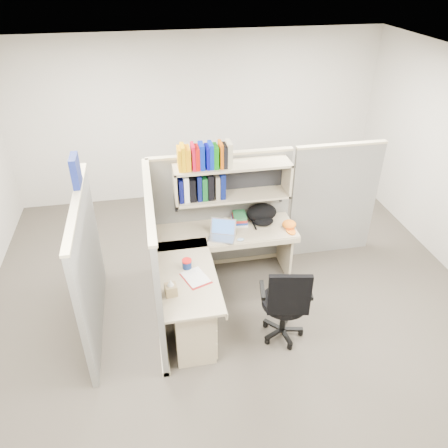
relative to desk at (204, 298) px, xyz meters
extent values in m
plane|color=#342F28|center=(0.41, 0.29, -0.44)|extent=(6.00, 6.00, 0.00)
plane|color=#BDB6AB|center=(0.41, 3.29, 0.91)|extent=(6.00, 0.00, 6.00)
plane|color=silver|center=(0.41, 0.29, 2.26)|extent=(6.00, 6.00, 0.00)
cube|color=slate|center=(0.41, 1.19, 0.36)|extent=(1.80, 0.06, 1.60)
cube|color=tan|center=(0.41, 1.19, 1.18)|extent=(1.80, 0.08, 0.03)
cube|color=slate|center=(-0.49, 0.29, 0.36)|extent=(0.06, 1.80, 1.60)
cube|color=tan|center=(-0.49, 0.29, 1.18)|extent=(0.08, 1.80, 0.03)
cube|color=slate|center=(-1.19, 0.29, 0.36)|extent=(0.06, 1.80, 1.60)
cube|color=slate|center=(1.96, 1.19, 0.36)|extent=(1.20, 0.06, 1.60)
cube|color=navy|center=(-1.19, 0.64, 1.35)|extent=(0.07, 0.27, 0.32)
cube|color=white|center=(-0.46, 0.44, 0.76)|extent=(0.00, 0.21, 0.28)
cube|color=tan|center=(0.51, 0.99, 1.11)|extent=(1.40, 0.34, 0.03)
cube|color=tan|center=(0.51, 0.99, 0.70)|extent=(1.40, 0.34, 0.03)
cube|color=tan|center=(-0.18, 0.99, 0.90)|extent=(0.03, 0.34, 0.44)
cube|color=tan|center=(1.19, 0.99, 0.90)|extent=(0.03, 0.34, 0.44)
cube|color=black|center=(0.51, 1.15, 0.90)|extent=(1.38, 0.01, 0.41)
cube|color=#D68E04|center=(-0.11, 0.97, 1.25)|extent=(0.03, 0.20, 0.26)
cube|color=#DD9B04|center=(-0.07, 0.97, 1.27)|extent=(0.05, 0.20, 0.29)
cube|color=orange|center=(-0.02, 0.97, 1.25)|extent=(0.06, 0.20, 0.26)
cube|color=#B40724|center=(0.05, 0.97, 1.27)|extent=(0.04, 0.20, 0.29)
cube|color=#B90C07|center=(0.09, 0.97, 1.25)|extent=(0.05, 0.20, 0.26)
cube|color=#041C95|center=(0.14, 0.97, 1.27)|extent=(0.06, 0.20, 0.29)
cube|color=#040595|center=(0.21, 0.97, 1.25)|extent=(0.04, 0.20, 0.26)
cube|color=#0522A0|center=(0.25, 0.97, 1.27)|extent=(0.04, 0.20, 0.29)
cube|color=#086F0A|center=(0.30, 0.97, 1.25)|extent=(0.06, 0.20, 0.26)
cube|color=#C34F04|center=(0.36, 0.97, 1.27)|extent=(0.04, 0.20, 0.29)
cube|color=black|center=(0.41, 0.97, 1.25)|extent=(0.05, 0.20, 0.26)
cube|color=#B2A989|center=(0.46, 0.97, 1.27)|extent=(0.06, 0.20, 0.29)
cube|color=#070A46|center=(-0.11, 1.01, 0.86)|extent=(0.05, 0.24, 0.29)
cube|color=silver|center=(-0.05, 1.01, 0.87)|extent=(0.06, 0.24, 0.32)
cube|color=black|center=(0.02, 1.01, 0.86)|extent=(0.07, 0.24, 0.29)
cube|color=#070E48|center=(0.10, 1.01, 0.87)|extent=(0.05, 0.24, 0.32)
cube|color=#0A461A|center=(0.17, 1.01, 0.86)|extent=(0.06, 0.24, 0.29)
cube|color=black|center=(0.24, 1.01, 0.87)|extent=(0.07, 0.24, 0.32)
cube|color=gray|center=(0.32, 1.01, 0.86)|extent=(0.05, 0.24, 0.29)
cube|color=#07124F|center=(0.38, 1.01, 0.87)|extent=(0.06, 0.24, 0.32)
cube|color=tan|center=(0.41, 0.86, 0.28)|extent=(1.74, 0.60, 0.03)
cube|color=tan|center=(-0.16, 0.09, 0.28)|extent=(0.60, 1.34, 0.03)
cube|color=tan|center=(0.41, 0.56, 0.24)|extent=(1.74, 0.02, 0.07)
cube|color=tan|center=(0.14, 0.09, 0.24)|extent=(0.02, 1.34, 0.07)
cube|color=tan|center=(-0.16, -0.26, -0.10)|extent=(0.40, 0.55, 0.68)
cube|color=tan|center=(0.05, -0.26, 0.10)|extent=(0.02, 0.50, 0.16)
cube|color=tan|center=(0.05, -0.26, -0.08)|extent=(0.02, 0.50, 0.16)
cube|color=tan|center=(0.05, -0.26, -0.30)|extent=(0.02, 0.50, 0.22)
cube|color=#B2B2B7|center=(0.06, -0.26, 0.10)|extent=(0.01, 0.12, 0.01)
cube|color=tan|center=(1.21, 0.89, -0.09)|extent=(0.03, 0.55, 0.70)
cylinder|color=navy|center=(-0.15, 0.20, 0.34)|extent=(0.10, 0.10, 0.09)
cylinder|color=red|center=(-0.15, 0.20, 0.39)|extent=(0.11, 0.11, 0.02)
ellipsoid|color=#91AECD|center=(0.54, 0.60, 0.31)|extent=(0.10, 0.08, 0.03)
cylinder|color=white|center=(0.42, 0.96, 0.34)|extent=(0.08, 0.08, 0.10)
cylinder|color=black|center=(0.83, -0.29, 0.06)|extent=(0.49, 0.49, 0.07)
cube|color=black|center=(0.78, -0.51, 0.35)|extent=(0.43, 0.13, 0.49)
cylinder|color=black|center=(0.83, -0.29, -0.14)|extent=(0.06, 0.06, 0.43)
cylinder|color=black|center=(0.83, -0.29, -0.39)|extent=(0.47, 0.47, 0.11)
cube|color=black|center=(0.58, -0.24, 0.22)|extent=(0.09, 0.28, 0.04)
cube|color=black|center=(1.07, -0.33, 0.22)|extent=(0.09, 0.28, 0.04)
camera|label=1|loc=(-0.47, -3.60, 3.25)|focal=35.00mm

